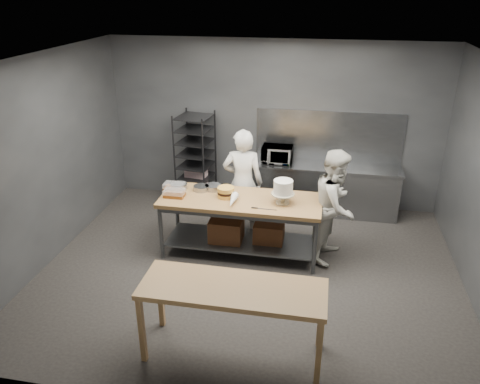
% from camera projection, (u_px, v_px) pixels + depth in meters
% --- Properties ---
extents(ground, '(6.00, 6.00, 0.00)m').
position_uv_depth(ground, '(249.00, 271.00, 6.85)').
color(ground, black).
rests_on(ground, ground).
extents(back_wall, '(6.00, 0.04, 3.00)m').
position_uv_depth(back_wall, '(273.00, 125.00, 8.47)').
color(back_wall, '#4C4F54').
rests_on(back_wall, ground).
extents(work_table, '(2.40, 0.90, 0.92)m').
position_uv_depth(work_table, '(242.00, 219.00, 7.09)').
color(work_table, brown).
rests_on(work_table, ground).
extents(near_counter, '(2.00, 0.70, 0.90)m').
position_uv_depth(near_counter, '(233.00, 293.00, 5.01)').
color(near_counter, olive).
rests_on(near_counter, ground).
extents(back_counter, '(2.60, 0.60, 0.90)m').
position_uv_depth(back_counter, '(324.00, 189.00, 8.45)').
color(back_counter, slate).
rests_on(back_counter, ground).
extents(splashback_panel, '(2.60, 0.02, 0.90)m').
position_uv_depth(splashback_panel, '(329.00, 136.00, 8.34)').
color(splashback_panel, slate).
rests_on(splashback_panel, back_counter).
extents(speed_rack, '(0.68, 0.72, 1.75)m').
position_uv_depth(speed_rack, '(196.00, 161.00, 8.61)').
color(speed_rack, black).
rests_on(speed_rack, ground).
extents(chef_behind, '(0.68, 0.47, 1.79)m').
position_uv_depth(chef_behind, '(243.00, 183.00, 7.56)').
color(chef_behind, white).
rests_on(chef_behind, ground).
extents(chef_right, '(0.87, 0.99, 1.72)m').
position_uv_depth(chef_right, '(335.00, 206.00, 6.87)').
color(chef_right, beige).
rests_on(chef_right, ground).
extents(microwave, '(0.54, 0.37, 0.30)m').
position_uv_depth(microwave, '(277.00, 154.00, 8.35)').
color(microwave, black).
rests_on(microwave, back_counter).
extents(frosted_cake_stand, '(0.34, 0.34, 0.36)m').
position_uv_depth(frosted_cake_stand, '(283.00, 189.00, 6.72)').
color(frosted_cake_stand, '#BBB295').
rests_on(frosted_cake_stand, work_table).
extents(layer_cake, '(0.25, 0.25, 0.16)m').
position_uv_depth(layer_cake, '(226.00, 192.00, 6.97)').
color(layer_cake, gold).
rests_on(layer_cake, work_table).
extents(cake_pans, '(0.79, 0.31, 0.07)m').
position_uv_depth(cake_pans, '(197.00, 187.00, 7.25)').
color(cake_pans, gray).
rests_on(cake_pans, work_table).
extents(piping_bag, '(0.12, 0.38, 0.12)m').
position_uv_depth(piping_bag, '(232.00, 201.00, 6.74)').
color(piping_bag, silver).
rests_on(piping_bag, work_table).
extents(offset_spatula, '(0.37, 0.02, 0.02)m').
position_uv_depth(offset_spatula, '(261.00, 209.00, 6.63)').
color(offset_spatula, slate).
rests_on(offset_spatula, work_table).
extents(pastry_clamshells, '(0.39, 0.44, 0.11)m').
position_uv_depth(pastry_clamshells, '(174.00, 190.00, 7.11)').
color(pastry_clamshells, brown).
rests_on(pastry_clamshells, work_table).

